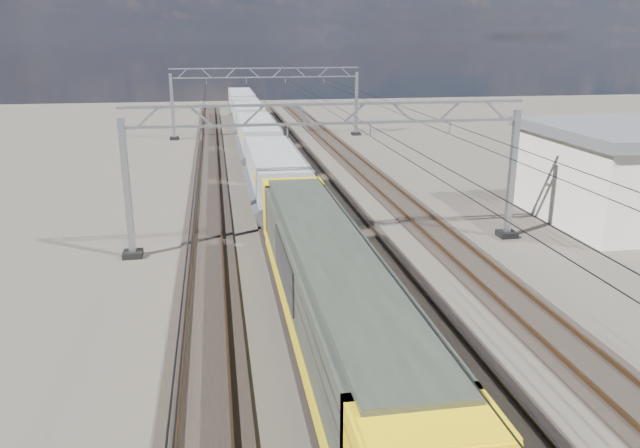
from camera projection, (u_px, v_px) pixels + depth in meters
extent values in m
plane|color=#29241E|center=(345.00, 275.00, 27.47)|extent=(160.00, 160.00, 0.00)
cube|color=black|center=(207.00, 282.00, 26.50)|extent=(2.60, 140.00, 0.12)
cube|color=#523721|center=(189.00, 280.00, 26.34)|extent=(0.08, 140.00, 0.16)
cube|color=#523721|center=(224.00, 278.00, 26.57)|extent=(0.08, 140.00, 0.16)
cube|color=black|center=(300.00, 277.00, 27.13)|extent=(2.60, 140.00, 0.12)
cube|color=#523721|center=(284.00, 274.00, 26.97)|extent=(0.08, 140.00, 0.16)
cube|color=#523721|center=(316.00, 272.00, 27.20)|extent=(0.08, 140.00, 0.16)
cube|color=black|center=(389.00, 271.00, 27.77)|extent=(2.60, 140.00, 0.12)
cube|color=#523721|center=(373.00, 269.00, 27.61)|extent=(0.08, 140.00, 0.16)
cube|color=#523721|center=(405.00, 267.00, 27.83)|extent=(0.08, 140.00, 0.16)
cube|color=black|center=(474.00, 266.00, 28.40)|extent=(2.60, 140.00, 0.12)
cube|color=#523721|center=(459.00, 264.00, 28.24)|extent=(0.08, 140.00, 0.16)
cube|color=#523721|center=(489.00, 262.00, 28.47)|extent=(0.08, 140.00, 0.16)
cube|color=#8E929B|center=(127.00, 190.00, 28.79)|extent=(0.30, 0.30, 6.60)
cube|color=#8E929B|center=(512.00, 175.00, 31.80)|extent=(0.30, 0.30, 6.60)
cube|color=black|center=(133.00, 254.00, 29.69)|extent=(0.90, 0.90, 0.30)
cube|color=black|center=(507.00, 234.00, 32.71)|extent=(0.90, 0.90, 0.30)
cube|color=#8E929B|center=(329.00, 104.00, 29.22)|extent=(19.30, 0.18, 0.12)
cube|color=#8E929B|center=(329.00, 123.00, 29.48)|extent=(19.30, 0.18, 0.12)
cube|color=#8E929B|center=(148.00, 117.00, 28.03)|extent=(1.03, 0.10, 0.94)
cube|color=#8E929B|center=(201.00, 116.00, 28.40)|extent=(1.03, 0.10, 0.94)
cube|color=#8E929B|center=(254.00, 115.00, 28.78)|extent=(1.03, 0.10, 0.94)
cube|color=#8E929B|center=(304.00, 114.00, 29.16)|extent=(1.03, 0.10, 0.94)
cube|color=#8E929B|center=(354.00, 113.00, 29.53)|extent=(1.03, 0.10, 0.94)
cube|color=#8E929B|center=(402.00, 112.00, 29.91)|extent=(1.03, 0.10, 0.94)
cube|color=#8E929B|center=(449.00, 111.00, 30.29)|extent=(1.03, 0.10, 0.94)
cube|color=#8E929B|center=(495.00, 110.00, 30.67)|extent=(1.03, 0.10, 0.94)
cube|color=#8E929B|center=(201.00, 133.00, 28.62)|extent=(0.06, 0.06, 0.65)
cube|color=#8E929B|center=(287.00, 131.00, 29.25)|extent=(0.06, 0.06, 0.65)
cube|color=#8E929B|center=(370.00, 129.00, 29.89)|extent=(0.06, 0.06, 0.65)
cube|color=#8E929B|center=(450.00, 127.00, 30.52)|extent=(0.06, 0.06, 0.65)
cube|color=#8E929B|center=(172.00, 107.00, 62.79)|extent=(0.30, 0.30, 6.60)
cube|color=#8E929B|center=(356.00, 104.00, 65.81)|extent=(0.30, 0.30, 6.60)
cube|color=black|center=(174.00, 138.00, 63.70)|extent=(0.90, 0.90, 0.30)
cube|color=black|center=(356.00, 134.00, 66.71)|extent=(0.90, 0.90, 0.30)
cube|color=#8E929B|center=(266.00, 68.00, 63.22)|extent=(19.30, 0.18, 0.12)
cube|color=#8E929B|center=(266.00, 77.00, 63.48)|extent=(19.30, 0.18, 0.12)
cube|color=#8E929B|center=(182.00, 73.00, 62.03)|extent=(1.03, 0.10, 0.94)
cube|color=#8E929B|center=(207.00, 73.00, 62.41)|extent=(1.03, 0.10, 0.94)
cube|color=#8E929B|center=(230.00, 73.00, 62.78)|extent=(1.03, 0.10, 0.94)
cube|color=#8E929B|center=(254.00, 73.00, 63.16)|extent=(1.03, 0.10, 0.94)
cube|color=#8E929B|center=(277.00, 73.00, 63.54)|extent=(1.03, 0.10, 0.94)
cube|color=#8E929B|center=(300.00, 72.00, 63.91)|extent=(1.03, 0.10, 0.94)
cube|color=#8E929B|center=(323.00, 72.00, 64.29)|extent=(1.03, 0.10, 0.94)
cube|color=#8E929B|center=(346.00, 72.00, 64.67)|extent=(1.03, 0.10, 0.94)
cube|color=#8E929B|center=(206.00, 81.00, 62.62)|extent=(0.06, 0.06, 0.65)
cube|color=#8E929B|center=(246.00, 81.00, 63.25)|extent=(0.06, 0.06, 0.65)
cube|color=#8E929B|center=(285.00, 80.00, 63.89)|extent=(0.06, 0.06, 0.65)
cube|color=#8E929B|center=(324.00, 80.00, 64.52)|extent=(0.06, 0.06, 0.65)
cylinder|color=black|center=(202.00, 128.00, 32.49)|extent=(0.03, 140.00, 0.03)
cylinder|color=black|center=(202.00, 119.00, 32.34)|extent=(0.03, 140.00, 0.03)
cylinder|color=black|center=(279.00, 127.00, 33.12)|extent=(0.03, 140.00, 0.03)
cylinder|color=black|center=(279.00, 117.00, 32.98)|extent=(0.03, 140.00, 0.03)
cylinder|color=black|center=(352.00, 125.00, 33.76)|extent=(0.03, 140.00, 0.03)
cylinder|color=black|center=(352.00, 116.00, 33.61)|extent=(0.03, 140.00, 0.03)
cylinder|color=black|center=(423.00, 123.00, 34.39)|extent=(0.03, 140.00, 0.03)
cylinder|color=black|center=(423.00, 114.00, 34.25)|extent=(0.03, 140.00, 0.03)
cube|color=black|center=(302.00, 267.00, 26.31)|extent=(2.20, 3.60, 0.60)
cube|color=black|center=(330.00, 326.00, 20.06)|extent=(2.65, 20.00, 0.25)
cube|color=black|center=(330.00, 337.00, 20.17)|extent=(2.20, 4.50, 0.75)
cube|color=#252A23|center=(330.00, 285.00, 19.66)|extent=(2.65, 17.00, 2.60)
cube|color=yellow|center=(288.00, 317.00, 19.73)|extent=(0.04, 17.00, 0.60)
cube|color=yellow|center=(371.00, 311.00, 20.16)|extent=(0.04, 17.00, 0.60)
cube|color=black|center=(284.00, 267.00, 20.28)|extent=(0.05, 5.00, 1.40)
cube|color=black|center=(365.00, 262.00, 20.71)|extent=(0.05, 5.00, 1.40)
cube|color=#252A23|center=(330.00, 244.00, 19.26)|extent=(2.25, 18.00, 0.15)
cube|color=yellow|center=(294.00, 210.00, 28.25)|extent=(2.65, 1.80, 2.60)
cube|color=yellow|center=(291.00, 194.00, 29.00)|extent=(2.60, 0.46, 1.52)
cube|color=black|center=(279.00, 192.00, 28.98)|extent=(0.85, 0.08, 0.75)
cube|color=black|center=(302.00, 191.00, 29.16)|extent=(0.85, 0.08, 0.75)
cylinder|color=black|center=(273.00, 232.00, 29.65)|extent=(0.36, 0.50, 0.36)
cylinder|color=black|center=(309.00, 231.00, 29.92)|extent=(0.36, 0.50, 0.36)
cylinder|color=white|center=(278.00, 221.00, 29.42)|extent=(0.20, 0.08, 0.20)
cylinder|color=white|center=(304.00, 219.00, 29.62)|extent=(0.20, 0.08, 0.20)
cube|color=black|center=(284.00, 223.00, 32.65)|extent=(2.20, 2.60, 0.55)
cube|color=black|center=(269.00, 185.00, 41.15)|extent=(2.20, 2.60, 0.55)
cube|color=black|center=(276.00, 196.00, 36.80)|extent=(2.40, 13.00, 0.20)
cube|color=gray|center=(275.00, 167.00, 36.30)|extent=(2.80, 12.00, 1.80)
cube|color=#484B4F|center=(259.00, 189.00, 36.51)|extent=(1.48, 12.00, 1.36)
cube|color=#484B4F|center=(292.00, 187.00, 36.81)|extent=(1.48, 12.00, 1.36)
cube|color=yellow|center=(254.00, 177.00, 33.21)|extent=(0.04, 1.20, 0.50)
cube|color=black|center=(263.00, 169.00, 46.06)|extent=(2.20, 2.60, 0.55)
cube|color=black|center=(255.00, 148.00, 54.56)|extent=(2.20, 2.60, 0.55)
cube|color=black|center=(258.00, 153.00, 50.21)|extent=(2.40, 13.00, 0.20)
cube|color=gray|center=(258.00, 132.00, 49.71)|extent=(2.80, 12.00, 1.80)
cube|color=#484B4F|center=(246.00, 148.00, 49.92)|extent=(1.48, 12.00, 1.36)
cube|color=#484B4F|center=(270.00, 147.00, 50.22)|extent=(1.48, 12.00, 1.36)
cube|color=yellow|center=(242.00, 137.00, 46.63)|extent=(0.04, 1.20, 0.50)
cube|color=black|center=(251.00, 139.00, 59.47)|extent=(2.20, 2.60, 0.55)
cube|color=black|center=(246.00, 126.00, 67.97)|extent=(2.20, 2.60, 0.55)
cube|color=black|center=(248.00, 129.00, 63.62)|extent=(2.40, 13.00, 0.20)
cube|color=gray|center=(248.00, 112.00, 63.13)|extent=(2.80, 12.00, 1.80)
cube|color=#484B4F|center=(239.00, 124.00, 63.33)|extent=(1.48, 12.00, 1.36)
cube|color=#484B4F|center=(258.00, 124.00, 63.64)|extent=(1.48, 12.00, 1.36)
cube|color=yellow|center=(235.00, 115.00, 60.04)|extent=(0.04, 1.20, 0.50)
cube|color=black|center=(244.00, 120.00, 72.89)|extent=(2.20, 2.60, 0.55)
cube|color=black|center=(240.00, 112.00, 81.39)|extent=(2.20, 2.60, 0.55)
cube|color=black|center=(242.00, 113.00, 77.03)|extent=(2.40, 13.00, 0.20)
cube|color=gray|center=(241.00, 99.00, 76.54)|extent=(2.80, 12.00, 1.80)
cube|color=#484B4F|center=(234.00, 109.00, 76.75)|extent=(1.48, 12.00, 1.36)
cube|color=#484B4F|center=(249.00, 109.00, 77.05)|extent=(1.48, 12.00, 1.36)
cube|color=yellow|center=(230.00, 100.00, 73.45)|extent=(0.04, 1.20, 0.50)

